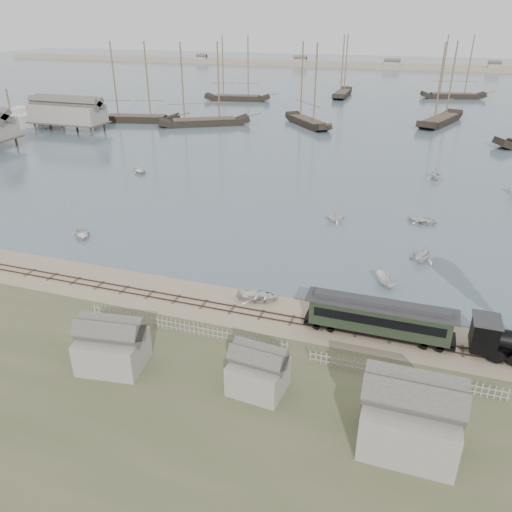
% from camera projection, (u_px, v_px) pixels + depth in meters
% --- Properties ---
extents(ground, '(600.00, 600.00, 0.00)m').
position_uv_depth(ground, '(277.00, 306.00, 48.89)').
color(ground, tan).
rests_on(ground, ground).
extents(harbor_water, '(600.00, 336.00, 0.06)m').
position_uv_depth(harbor_water, '(400.00, 88.00, 193.84)').
color(harbor_water, '#495C68').
rests_on(harbor_water, ground).
extents(rail_track, '(120.00, 1.80, 0.16)m').
position_uv_depth(rail_track, '(271.00, 316.00, 47.16)').
color(rail_track, '#3E2C22').
rests_on(rail_track, ground).
extents(picket_fence_west, '(19.00, 0.10, 1.20)m').
position_uv_depth(picket_fence_west, '(186.00, 333.00, 44.78)').
color(picket_fence_west, gray).
rests_on(picket_fence_west, ground).
extents(picket_fence_east, '(15.00, 0.10, 1.20)m').
position_uv_depth(picket_fence_east, '(404.00, 381.00, 38.92)').
color(picket_fence_east, gray).
rests_on(picket_fence_east, ground).
extents(shed_left, '(5.00, 4.00, 4.10)m').
position_uv_depth(shed_left, '(115.00, 365.00, 40.66)').
color(shed_left, gray).
rests_on(shed_left, ground).
extents(shed_mid, '(4.00, 3.50, 3.60)m').
position_uv_depth(shed_mid, '(258.00, 389.00, 38.08)').
color(shed_mid, gray).
rests_on(shed_mid, ground).
extents(shed_right, '(6.00, 5.00, 5.10)m').
position_uv_depth(shed_right, '(405.00, 444.00, 33.23)').
color(shed_right, gray).
rests_on(shed_right, ground).
extents(far_spit, '(500.00, 20.00, 1.80)m').
position_uv_depth(far_spit, '(411.00, 69.00, 262.08)').
color(far_spit, gray).
rests_on(far_spit, ground).
extents(passenger_coach, '(12.93, 2.49, 3.14)m').
position_uv_depth(passenger_coach, '(379.00, 317.00, 43.50)').
color(passenger_coach, black).
rests_on(passenger_coach, ground).
extents(beached_dinghy, '(3.63, 4.66, 0.88)m').
position_uv_depth(beached_dinghy, '(259.00, 296.00, 49.72)').
color(beached_dinghy, silver).
rests_on(beached_dinghy, ground).
extents(rowboat_0, '(4.23, 4.19, 0.72)m').
position_uv_depth(rowboat_0, '(82.00, 234.00, 63.77)').
color(rowboat_0, silver).
rests_on(rowboat_0, harbor_water).
extents(rowboat_1, '(2.99, 3.25, 1.43)m').
position_uv_depth(rowboat_1, '(336.00, 217.00, 68.33)').
color(rowboat_1, silver).
rests_on(rowboat_1, harbor_water).
extents(rowboat_2, '(3.29, 2.91, 1.24)m').
position_uv_depth(rowboat_2, '(385.00, 280.00, 52.19)').
color(rowboat_2, silver).
rests_on(rowboat_2, harbor_water).
extents(rowboat_3, '(3.18, 4.13, 0.79)m').
position_uv_depth(rowboat_3, '(424.00, 220.00, 67.95)').
color(rowboat_3, silver).
rests_on(rowboat_3, harbor_water).
extents(rowboat_4, '(4.28, 4.06, 1.77)m').
position_uv_depth(rowboat_4, '(423.00, 254.00, 57.24)').
color(rowboat_4, silver).
rests_on(rowboat_4, harbor_water).
extents(rowboat_6, '(4.61, 4.70, 0.80)m').
position_uv_depth(rowboat_6, '(139.00, 170.00, 89.84)').
color(rowboat_6, silver).
rests_on(rowboat_6, harbor_water).
extents(rowboat_7, '(4.35, 4.08, 1.83)m').
position_uv_depth(rowboat_7, '(435.00, 174.00, 85.79)').
color(rowboat_7, silver).
rests_on(rowboat_7, harbor_water).
extents(schooner_0, '(23.18, 10.32, 20.00)m').
position_uv_depth(schooner_0, '(133.00, 82.00, 127.71)').
color(schooner_0, black).
rests_on(schooner_0, harbor_water).
extents(schooner_1, '(22.78, 16.20, 20.00)m').
position_uv_depth(schooner_1, '(202.00, 85.00, 123.54)').
color(schooner_1, black).
rests_on(schooner_1, harbor_water).
extents(schooner_2, '(15.74, 17.47, 20.00)m').
position_uv_depth(schooner_2, '(309.00, 85.00, 123.22)').
color(schooner_2, black).
rests_on(schooner_2, harbor_water).
extents(schooner_3, '(12.40, 23.10, 20.00)m').
position_uv_depth(schooner_3, '(446.00, 84.00, 125.39)').
color(schooner_3, black).
rests_on(schooner_3, harbor_water).
extents(schooner_6, '(21.90, 8.83, 20.00)m').
position_uv_depth(schooner_6, '(237.00, 68.00, 160.19)').
color(schooner_6, black).
rests_on(schooner_6, harbor_water).
extents(schooner_7, '(4.86, 20.15, 20.00)m').
position_uv_depth(schooner_7, '(344.00, 66.00, 168.27)').
color(schooner_7, black).
rests_on(schooner_7, harbor_water).
extents(schooner_8, '(21.55, 9.40, 20.00)m').
position_uv_depth(schooner_8, '(458.00, 67.00, 164.40)').
color(schooner_8, black).
rests_on(schooner_8, harbor_water).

